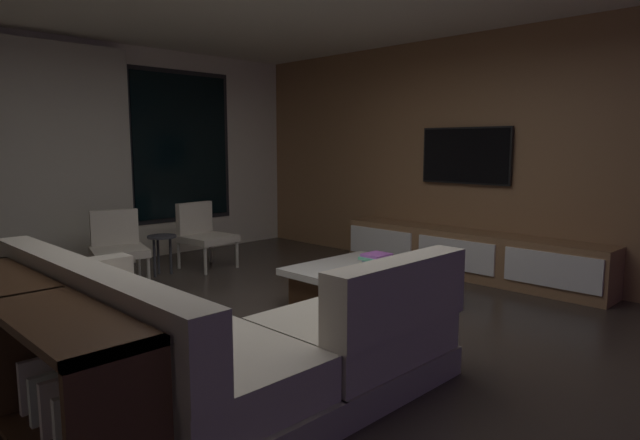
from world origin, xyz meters
name	(u,v)px	position (x,y,z in m)	size (l,w,h in m)	color
floor	(285,341)	(0.00, 0.00, 0.00)	(9.20, 9.20, 0.00)	#332B26
back_wall_with_window	(78,156)	(-0.06, 3.62, 1.34)	(6.60, 0.30, 2.70)	beige
media_wall	(490,156)	(3.06, 0.00, 1.35)	(0.12, 7.80, 2.70)	#8E6642
sectional_couch	(201,341)	(-0.87, -0.23, 0.29)	(1.98, 2.50, 0.82)	#A49C8C
coffee_table	(366,287)	(1.10, 0.13, 0.19)	(1.16, 1.16, 0.36)	#412817
book_stack_on_coffee_table	(376,259)	(1.28, 0.17, 0.41)	(0.29, 0.22, 0.11)	#A8D260
accent_chair_near_window	(203,232)	(0.96, 2.59, 0.43)	(0.59, 0.61, 0.78)	#B2ADA0
accent_chair_by_curtain	(117,244)	(-0.12, 2.54, 0.43)	(0.67, 0.69, 0.78)	#B2ADA0
side_stool	(162,243)	(0.40, 2.56, 0.37)	(0.32, 0.32, 0.46)	#333338
media_console	(469,255)	(2.77, 0.05, 0.25)	(0.46, 3.10, 0.52)	#8E6642
mounted_tv	(465,156)	(2.95, 0.25, 1.35)	(0.05, 1.11, 0.64)	black
console_table_behind_couch	(30,357)	(-1.78, -0.10, 0.41)	(0.40, 2.10, 0.74)	#412817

